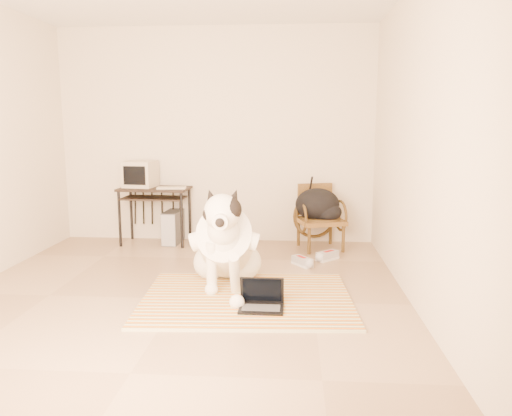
# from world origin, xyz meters

# --- Properties ---
(floor) EXTENTS (4.50, 4.50, 0.00)m
(floor) POSITION_xyz_m (0.00, 0.00, 0.00)
(floor) COLOR #A18363
(floor) RESTS_ON ground
(wall_back) EXTENTS (4.50, 0.00, 4.50)m
(wall_back) POSITION_xyz_m (0.00, 2.25, 1.35)
(wall_back) COLOR beige
(wall_back) RESTS_ON floor
(wall_front) EXTENTS (4.50, 0.00, 4.50)m
(wall_front) POSITION_xyz_m (0.00, -2.25, 1.35)
(wall_front) COLOR beige
(wall_front) RESTS_ON floor
(wall_right) EXTENTS (0.00, 4.50, 4.50)m
(wall_right) POSITION_xyz_m (2.00, 0.00, 1.35)
(wall_right) COLOR beige
(wall_right) RESTS_ON floor
(rug) EXTENTS (1.87, 1.47, 0.02)m
(rug) POSITION_xyz_m (0.60, 0.02, 0.01)
(rug) COLOR orange
(rug) RESTS_ON floor
(dog) EXTENTS (0.67, 1.37, 1.00)m
(dog) POSITION_xyz_m (0.37, 0.38, 0.40)
(dog) COLOR white
(dog) RESTS_ON rug
(laptop) EXTENTS (0.36, 0.26, 0.25)m
(laptop) POSITION_xyz_m (0.74, -0.22, 0.08)
(laptop) COLOR black
(laptop) RESTS_ON rug
(computer_desk) EXTENTS (0.88, 0.51, 0.72)m
(computer_desk) POSITION_xyz_m (-0.74, 1.97, 0.62)
(computer_desk) COLOR black
(computer_desk) RESTS_ON floor
(crt_monitor) EXTENTS (0.40, 0.39, 0.32)m
(crt_monitor) POSITION_xyz_m (-0.93, 2.03, 0.88)
(crt_monitor) COLOR beige
(crt_monitor) RESTS_ON computer_desk
(desk_keyboard) EXTENTS (0.36, 0.16, 0.02)m
(desk_keyboard) POSITION_xyz_m (-0.50, 1.88, 0.73)
(desk_keyboard) COLOR beige
(desk_keyboard) RESTS_ON computer_desk
(pc_tower) EXTENTS (0.21, 0.45, 0.41)m
(pc_tower) POSITION_xyz_m (-0.53, 2.02, 0.21)
(pc_tower) COLOR #4A494C
(pc_tower) RESTS_ON floor
(rattan_chair) EXTENTS (0.63, 0.62, 0.78)m
(rattan_chair) POSITION_xyz_m (1.31, 1.90, 0.39)
(rattan_chair) COLOR brown
(rattan_chair) RESTS_ON floor
(backpack) EXTENTS (0.55, 0.44, 0.39)m
(backpack) POSITION_xyz_m (1.30, 1.83, 0.54)
(backpack) COLOR black
(backpack) RESTS_ON rattan_chair
(sneaker_left) EXTENTS (0.25, 0.28, 0.09)m
(sneaker_left) POSITION_xyz_m (1.10, 1.12, 0.04)
(sneaker_left) COLOR silver
(sneaker_left) RESTS_ON floor
(sneaker_right) EXTENTS (0.28, 0.28, 0.10)m
(sneaker_right) POSITION_xyz_m (1.38, 1.36, 0.04)
(sneaker_right) COLOR silver
(sneaker_right) RESTS_ON floor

